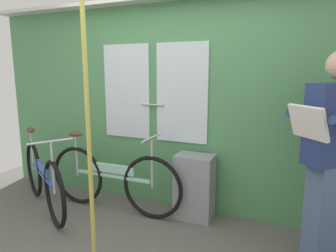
{
  "coord_description": "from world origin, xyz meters",
  "views": [
    {
      "loc": [
        1.3,
        -1.78,
        1.59
      ],
      "look_at": [
        0.13,
        0.98,
        1.04
      ],
      "focal_mm": 32.03,
      "sensor_mm": 36.0,
      "label": 1
    }
  ],
  "objects_px": {
    "bicycle_leaning_behind": "(43,178)",
    "passenger_reading_newspaper": "(332,155)",
    "handrail_pole": "(88,128)",
    "trash_bin_by_wall": "(194,187)",
    "bicycle_near_door": "(112,179)"
  },
  "relations": [
    {
      "from": "bicycle_leaning_behind",
      "to": "bicycle_near_door",
      "type": "bearing_deg",
      "value": 51.6
    },
    {
      "from": "bicycle_near_door",
      "to": "passenger_reading_newspaper",
      "type": "xyz_separation_m",
      "value": [
        2.16,
        -0.1,
        0.55
      ]
    },
    {
      "from": "bicycle_near_door",
      "to": "trash_bin_by_wall",
      "type": "relative_size",
      "value": 2.4
    },
    {
      "from": "bicycle_leaning_behind",
      "to": "passenger_reading_newspaper",
      "type": "xyz_separation_m",
      "value": [
        2.92,
        0.17,
        0.55
      ]
    },
    {
      "from": "bicycle_near_door",
      "to": "trash_bin_by_wall",
      "type": "xyz_separation_m",
      "value": [
        0.92,
        0.2,
        -0.02
      ]
    },
    {
      "from": "handrail_pole",
      "to": "bicycle_leaning_behind",
      "type": "bearing_deg",
      "value": 151.82
    },
    {
      "from": "bicycle_leaning_behind",
      "to": "handrail_pole",
      "type": "bearing_deg",
      "value": 3.55
    },
    {
      "from": "bicycle_near_door",
      "to": "bicycle_leaning_behind",
      "type": "distance_m",
      "value": 0.81
    },
    {
      "from": "passenger_reading_newspaper",
      "to": "handrail_pole",
      "type": "height_order",
      "value": "handrail_pole"
    },
    {
      "from": "trash_bin_by_wall",
      "to": "handrail_pole",
      "type": "distance_m",
      "value": 1.46
    },
    {
      "from": "bicycle_leaning_behind",
      "to": "handrail_pole",
      "type": "distance_m",
      "value": 1.55
    },
    {
      "from": "trash_bin_by_wall",
      "to": "passenger_reading_newspaper",
      "type": "bearing_deg",
      "value": -13.82
    },
    {
      "from": "bicycle_leaning_behind",
      "to": "handrail_pole",
      "type": "relative_size",
      "value": 0.63
    },
    {
      "from": "bicycle_near_door",
      "to": "passenger_reading_newspaper",
      "type": "distance_m",
      "value": 2.23
    },
    {
      "from": "bicycle_leaning_behind",
      "to": "handrail_pole",
      "type": "xyz_separation_m",
      "value": [
        1.18,
        -0.63,
        0.78
      ]
    }
  ]
}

